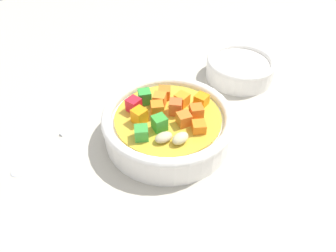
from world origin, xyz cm
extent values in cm
cube|color=#BAB2A0|center=(0.00, 0.00, -1.00)|extent=(140.00, 140.00, 2.00)
cylinder|color=white|center=(0.00, 0.00, 1.79)|extent=(18.55, 18.55, 3.58)
torus|color=white|center=(0.00, 0.00, 4.02)|extent=(18.92, 18.92, 1.49)
cylinder|color=gold|center=(0.00, 0.00, 3.78)|extent=(15.27, 15.27, 0.40)
cube|color=green|center=(-1.16, 5.36, 4.87)|extent=(2.43, 2.43, 1.79)
cube|color=orange|center=(1.64, 3.71, 5.02)|extent=(1.97, 1.97, 2.10)
cube|color=green|center=(4.70, 0.65, 4.99)|extent=(2.33, 2.33, 2.04)
cube|color=orange|center=(-4.82, -1.44, 4.66)|extent=(2.42, 2.42, 1.38)
cube|color=orange|center=(3.91, -2.40, 4.79)|extent=(2.49, 2.49, 1.63)
cube|color=red|center=(4.19, 2.93, 4.96)|extent=(2.13, 2.13, 1.97)
ellipsoid|color=#CAB78D|center=(-3.38, 3.42, 4.57)|extent=(1.95, 2.68, 1.19)
ellipsoid|color=beige|center=(-4.92, 1.90, 4.66)|extent=(1.69, 2.53, 1.36)
cube|color=orange|center=(0.88, -3.32, 4.88)|extent=(2.10, 2.10, 1.81)
cube|color=green|center=(-1.24, 2.45, 5.00)|extent=(2.01, 2.01, 2.05)
cube|color=orange|center=(-0.88, -5.59, 4.79)|extent=(2.16, 2.16, 1.63)
cube|color=orange|center=(1.28, 0.92, 5.00)|extent=(2.41, 2.41, 2.04)
cube|color=#E65D28|center=(-0.44, -1.36, 5.03)|extent=(2.49, 2.49, 2.11)
cube|color=orange|center=(-2.50, -3.08, 4.90)|extent=(2.38, 2.38, 1.85)
cube|color=orange|center=(-2.51, -0.79, 4.83)|extent=(2.19, 2.19, 1.71)
cube|color=orange|center=(2.73, -0.61, 4.97)|extent=(2.48, 2.48, 1.98)
cylinder|color=silver|center=(12.71, 5.95, 0.36)|extent=(5.73, 13.55, 0.73)
ellipsoid|color=silver|center=(7.56, 19.52, 0.37)|extent=(3.20, 3.69, 0.73)
cylinder|color=white|center=(4.13, -20.17, 1.58)|extent=(12.19, 12.19, 3.15)
torus|color=white|center=(4.13, -20.17, 3.40)|extent=(12.32, 12.32, 0.98)
camera|label=1|loc=(-26.12, 20.83, 33.20)|focal=33.44mm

